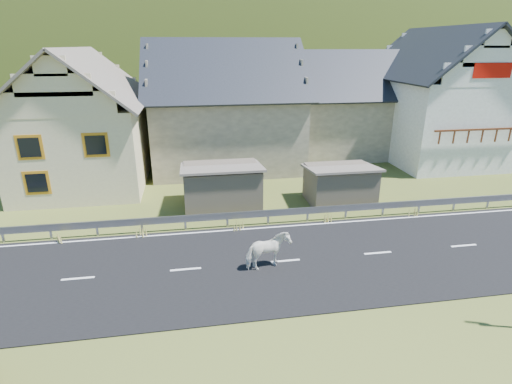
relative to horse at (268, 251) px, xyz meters
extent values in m
plane|color=#343E17|center=(0.81, 0.39, -0.77)|extent=(160.00, 160.00, 0.00)
cube|color=black|center=(0.81, 0.39, -0.75)|extent=(60.00, 7.00, 0.04)
cube|color=silver|center=(0.81, 0.39, -0.73)|extent=(60.00, 6.60, 0.01)
cube|color=#93969B|center=(0.81, 4.07, -0.19)|extent=(28.00, 0.08, 0.34)
cube|color=#93969B|center=(-11.19, 4.09, -0.42)|extent=(0.10, 0.06, 0.70)
cube|color=#93969B|center=(-9.19, 4.09, -0.42)|extent=(0.10, 0.06, 0.70)
cube|color=#93969B|center=(-7.19, 4.09, -0.42)|extent=(0.10, 0.06, 0.70)
cube|color=#93969B|center=(-5.19, 4.09, -0.42)|extent=(0.10, 0.06, 0.70)
cube|color=#93969B|center=(-3.19, 4.09, -0.42)|extent=(0.10, 0.06, 0.70)
cube|color=#93969B|center=(-1.19, 4.09, -0.42)|extent=(0.10, 0.06, 0.70)
cube|color=#93969B|center=(0.81, 4.09, -0.42)|extent=(0.10, 0.06, 0.70)
cube|color=#93969B|center=(2.81, 4.09, -0.42)|extent=(0.10, 0.06, 0.70)
cube|color=#93969B|center=(4.81, 4.09, -0.42)|extent=(0.10, 0.06, 0.70)
cube|color=#93969B|center=(6.81, 4.09, -0.42)|extent=(0.10, 0.06, 0.70)
cube|color=#93969B|center=(8.81, 4.09, -0.42)|extent=(0.10, 0.06, 0.70)
cube|color=#93969B|center=(10.81, 4.09, -0.42)|extent=(0.10, 0.06, 0.70)
cube|color=#93969B|center=(12.81, 4.09, -0.42)|extent=(0.10, 0.06, 0.70)
cube|color=brown|center=(-1.19, 6.89, 0.33)|extent=(4.30, 3.30, 2.40)
cube|color=brown|center=(5.31, 6.39, 0.23)|extent=(3.80, 2.90, 2.20)
cube|color=beige|center=(-9.19, 12.39, 1.73)|extent=(7.00, 9.00, 5.00)
cube|color=#C37A16|center=(-10.79, 7.89, 2.63)|extent=(1.30, 0.12, 1.30)
cube|color=#C37A16|center=(-7.59, 7.89, 2.63)|extent=(1.30, 0.12, 1.30)
cube|color=#C37A16|center=(-10.79, 7.89, 0.73)|extent=(1.30, 0.12, 1.30)
cube|color=tan|center=(-11.19, 13.89, 5.79)|extent=(0.70, 0.70, 2.40)
cube|color=tan|center=(-0.19, 15.39, 1.73)|extent=(10.00, 9.00, 5.00)
cube|color=tan|center=(9.81, 17.39, 1.53)|extent=(9.00, 8.00, 4.60)
cube|color=white|center=(15.81, 14.39, 2.23)|extent=(8.00, 10.00, 6.00)
cube|color=#C10D04|center=(15.81, 9.36, 6.03)|extent=(2.60, 0.06, 0.90)
cube|color=#5E2F16|center=(15.81, 9.14, 2.43)|extent=(6.80, 0.12, 0.12)
ellipsoid|color=#233A0F|center=(5.81, 180.39, -20.77)|extent=(440.00, 280.00, 260.00)
imported|color=white|center=(0.00, 0.00, 0.00)|extent=(1.29, 1.90, 1.47)
camera|label=1|loc=(-2.69, -13.45, 7.52)|focal=28.00mm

